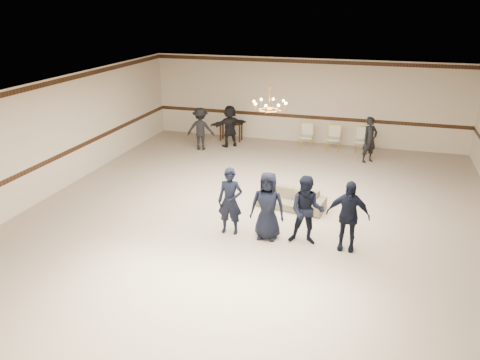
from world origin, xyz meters
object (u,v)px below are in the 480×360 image
Objects in this scene: boy_a at (230,201)px; settee at (291,199)px; adult_left at (201,129)px; adult_right at (370,140)px; chandelier at (270,97)px; console_table at (231,131)px; boy_b at (268,206)px; banquet_chair_mid at (333,138)px; adult_mid at (230,126)px; banquet_chair_right at (362,141)px; banquet_chair_left at (306,136)px; boy_d at (348,216)px; boy_c at (307,211)px.

settee is at bearing 54.51° from boy_a.
adult_left is 6.01m from adult_right.
chandelier is 2.73m from settee.
console_table is at bearing 117.29° from chandelier.
boy_b reaches higher than banquet_chair_mid.
adult_mid is 1.78× the size of console_table.
adult_left reaches higher than console_table.
boy_a is at bearing -101.03° from chandelier.
chandelier is 5.63m from adult_left.
banquet_chair_right is (2.24, 5.15, -2.41)m from chandelier.
banquet_chair_left is at bearing 1.88° from console_table.
chandelier is at bearing -106.69° from banquet_chair_mid.
boy_d is at bearing 124.01° from adult_left.
boy_c is at bearing -83.38° from banquet_chair_left.
settee is 1.13× the size of adult_mid.
console_table is at bearing 111.82° from boy_b.
boy_b reaches higher than banquet_chair_right.
boy_a reaches higher than banquet_chair_left.
adult_right is at bearing -24.84° from banquet_chair_left.
banquet_chair_mid is at bearing -174.99° from adult_left.
boy_b is 7.47m from banquet_chair_right.
boy_c reaches higher than adult_left.
boy_c is at bearing -143.51° from adult_right.
banquet_chair_mid is (1.00, 0.00, 0.00)m from banquet_chair_left.
chandelier is 1.01× the size of banquet_chair_right.
boy_d is 2.45m from settee.
chandelier is at bearing 137.36° from boy_d.
chandelier is at bearing 78.97° from adult_mid.
boy_a reaches higher than settee.
boy_b is 1.74× the size of banquet_chair_mid.
settee is (-0.67, 1.80, -0.55)m from boy_c.
chandelier is 0.58× the size of boy_d.
boy_d reaches higher than adult_mid.
banquet_chair_left is (-0.48, 5.45, 0.21)m from settee.
boy_b is 7.38m from adult_mid.
chandelier is 0.60× the size of adult_right.
adult_mid is 2.88m from banquet_chair_left.
adult_right is at bearing 135.30° from adult_mid.
banquet_chair_right is at bearing 66.51° from boy_a.
console_table reaches higher than settee.
banquet_chair_left is (0.65, 7.26, -0.34)m from boy_a.
adult_left is 1.14m from adult_mid.
chandelier is 0.58× the size of boy_b.
adult_left is at bearing 125.73° from boy_c.
adult_left is (-4.86, 6.01, -0.02)m from boy_c.
boy_b reaches higher than banquet_chair_left.
banquet_chair_mid is at bearing 2.83° from console_table.
chandelier is at bearing -164.28° from adult_right.
banquet_chair_right is (1.75, 7.26, -0.34)m from boy_b.
boy_b is at bearing 176.75° from boy_c.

